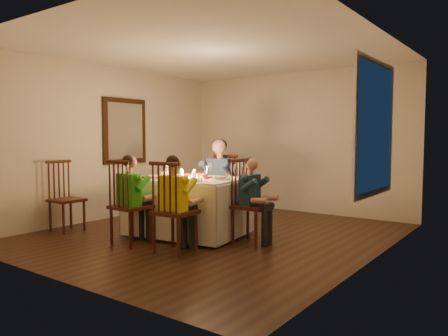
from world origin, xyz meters
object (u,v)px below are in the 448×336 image
Objects in this scene: chair_adult at (219,224)px; child_teal at (252,243)px; chair_near_right at (175,252)px; chair_extra at (68,231)px; chair_end at (252,243)px; child_yellow at (175,252)px; adult at (219,224)px; child_green at (132,244)px; dining_table at (188,194)px; chair_near_left at (132,244)px; serving_bowl at (168,173)px.

chair_adult is 0.98× the size of child_teal.
chair_near_right is at bearing 150.28° from child_teal.
child_teal is (2.61, 1.00, 0.00)m from chair_extra.
chair_end is (1.08, -0.73, 0.00)m from chair_adult.
child_yellow is (-0.50, -0.93, 0.00)m from chair_end.
chair_near_right is at bearing -75.97° from chair_adult.
adult is 1.31m from child_teal.
chair_adult is 1.71m from child_green.
child_teal reaches higher than chair_extra.
chair_adult is 0.95× the size of child_green.
chair_near_right is at bearing 150.28° from chair_end.
chair_extra is at bearing -159.19° from dining_table.
serving_bowl reaches higher than chair_near_left.
chair_extra is 2.79m from child_teal.
child_green is at bearing -73.11° from serving_bowl.
adult reaches higher than chair_near_left.
adult reaches higher than child_green.
child_green is 1.58m from child_teal.
chair_adult is 1.71m from chair_near_left.
adult reaches higher than chair_end.
child_yellow is at bearing -175.77° from chair_near_left.
chair_near_left is at bearing -0.00° from child_green.
chair_adult and chair_end have the same top height.
serving_bowl is (1.05, 1.05, 0.85)m from chair_extra.
chair_adult is at bearing 54.99° from serving_bowl.
chair_adult is 2.31m from chair_extra.
dining_table is at bearing 94.98° from chair_end.
chair_near_right is 0.98× the size of child_teal.
chair_extra is at bearing -1.65° from child_yellow.
child_yellow reaches higher than chair_extra.
dining_table is 1.62× the size of chair_extra.
child_green is at bearing 126.50° from chair_end.
child_green is at bearing -100.63° from chair_adult.
chair_near_left is at bearing 126.50° from chair_end.
chair_end is 2.79m from chair_extra.
chair_near_right is at bearing -66.28° from dining_table.
child_green is (-0.16, -1.70, 0.00)m from chair_adult.
chair_adult is at bearing 86.93° from dining_table.
dining_table is 1.06m from chair_near_left.
child_yellow is 1.67m from serving_bowl.
adult is at bearing -94.08° from chair_near_left.
chair_near_left is 1.71m from adult.
serving_bowl reaches higher than adult.
adult is (-1.08, 0.73, 0.00)m from chair_end.
adult is at bearing -41.76° from chair_extra.
chair_adult is 1.00× the size of chair_near_left.
child_teal is at bearing -2.11° from serving_bowl.
chair_adult is at bearing -94.08° from child_green.
adult is at bearing 54.50° from child_teal.
serving_bowl is at bearing 154.66° from dining_table.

